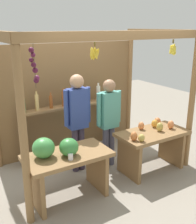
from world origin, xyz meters
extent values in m
plane|color=gray|center=(0.00, 0.00, 0.00)|extent=(12.00, 12.00, 0.00)
cylinder|color=olive|center=(-1.45, -0.86, 1.18)|extent=(0.10, 0.10, 2.36)
cylinder|color=olive|center=(1.45, -0.86, 1.18)|extent=(0.10, 0.10, 2.36)
cylinder|color=olive|center=(1.45, 0.86, 1.18)|extent=(0.10, 0.10, 2.36)
cube|color=olive|center=(0.00, -0.86, 2.30)|extent=(3.00, 0.12, 0.12)
cube|color=olive|center=(1.45, 0.00, 2.30)|extent=(0.12, 1.82, 0.12)
cube|color=brown|center=(0.00, 0.88, 1.06)|extent=(2.90, 0.04, 2.13)
cylinder|color=brown|center=(1.01, -0.74, 2.19)|extent=(0.02, 0.02, 0.06)
ellipsoid|color=yellow|center=(1.04, -0.74, 2.06)|extent=(0.04, 0.06, 0.15)
ellipsoid|color=yellow|center=(1.04, -0.72, 2.09)|extent=(0.07, 0.08, 0.16)
ellipsoid|color=yellow|center=(1.02, -0.70, 2.07)|extent=(0.09, 0.05, 0.16)
ellipsoid|color=yellow|center=(1.00, -0.72, 2.07)|extent=(0.09, 0.06, 0.16)
ellipsoid|color=yellow|center=(0.99, -0.73, 2.07)|extent=(0.06, 0.09, 0.16)
ellipsoid|color=yellow|center=(0.99, -0.75, 2.06)|extent=(0.06, 0.09, 0.16)
ellipsoid|color=yellow|center=(1.00, -0.77, 2.06)|extent=(0.06, 0.05, 0.16)
ellipsoid|color=yellow|center=(1.02, -0.78, 2.07)|extent=(0.08, 0.04, 0.15)
ellipsoid|color=yellow|center=(1.04, -0.76, 2.05)|extent=(0.05, 0.06, 0.16)
cylinder|color=brown|center=(-0.36, -0.68, 2.19)|extent=(0.02, 0.02, 0.06)
ellipsoid|color=gold|center=(-0.32, -0.67, 2.07)|extent=(0.04, 0.09, 0.15)
ellipsoid|color=gold|center=(-0.34, -0.65, 2.05)|extent=(0.07, 0.06, 0.15)
ellipsoid|color=gold|center=(-0.36, -0.63, 2.06)|extent=(0.09, 0.04, 0.15)
ellipsoid|color=gold|center=(-0.39, -0.64, 2.08)|extent=(0.07, 0.07, 0.15)
ellipsoid|color=gold|center=(-0.40, -0.68, 2.08)|extent=(0.04, 0.08, 0.15)
ellipsoid|color=gold|center=(-0.39, -0.70, 2.09)|extent=(0.07, 0.08, 0.15)
ellipsoid|color=gold|center=(-0.36, -0.70, 2.08)|extent=(0.06, 0.04, 0.15)
ellipsoid|color=gold|center=(-0.35, -0.69, 2.06)|extent=(0.07, 0.07, 0.15)
cylinder|color=#4C422D|center=(-1.15, -0.54, 1.95)|extent=(0.01, 0.01, 0.55)
sphere|color=#47142D|center=(-1.17, -0.54, 2.14)|extent=(0.07, 0.07, 0.07)
sphere|color=#511938|center=(-1.15, -0.53, 2.08)|extent=(0.06, 0.06, 0.06)
sphere|color=#47142D|center=(-1.17, -0.52, 2.02)|extent=(0.06, 0.06, 0.06)
sphere|color=#47142D|center=(-1.16, -0.55, 1.96)|extent=(0.07, 0.07, 0.07)
sphere|color=#47142D|center=(-1.14, -0.54, 1.90)|extent=(0.07, 0.07, 0.07)
sphere|color=#601E42|center=(-1.12, -0.52, 1.79)|extent=(0.07, 0.07, 0.07)
sphere|color=#47142D|center=(-1.13, -0.53, 1.76)|extent=(0.07, 0.07, 0.07)
cube|color=olive|center=(-0.80, -0.64, 0.68)|extent=(1.22, 0.64, 0.06)
cube|color=olive|center=(-1.28, -0.64, 0.32)|extent=(0.06, 0.58, 0.65)
cube|color=olive|center=(-0.31, -0.64, 0.32)|extent=(0.06, 0.58, 0.65)
ellipsoid|color=#38843D|center=(-0.79, -0.70, 0.83)|extent=(0.36, 0.36, 0.25)
ellipsoid|color=#429347|center=(-1.11, -0.57, 0.85)|extent=(0.40, 0.40, 0.28)
cylinder|color=white|center=(-0.83, -0.82, 0.75)|extent=(0.07, 0.07, 0.09)
cube|color=olive|center=(0.80, -0.64, 0.68)|extent=(1.22, 0.64, 0.06)
cube|color=olive|center=(0.31, -0.64, 0.32)|extent=(0.06, 0.58, 0.65)
cube|color=olive|center=(1.28, -0.64, 0.32)|extent=(0.06, 0.58, 0.65)
ellipsoid|color=#E07F47|center=(1.16, -0.70, 0.78)|extent=(0.13, 0.13, 0.15)
ellipsoid|color=#CC7038|center=(1.08, -0.45, 0.78)|extent=(0.15, 0.15, 0.15)
ellipsoid|color=#B79E47|center=(0.91, -0.69, 0.78)|extent=(0.15, 0.15, 0.16)
ellipsoid|color=gold|center=(0.97, -0.50, 0.78)|extent=(0.12, 0.12, 0.14)
ellipsoid|color=#B79E47|center=(0.37, -0.86, 0.77)|extent=(0.14, 0.14, 0.12)
ellipsoid|color=#CC7038|center=(0.29, -0.77, 0.78)|extent=(0.15, 0.15, 0.15)
ellipsoid|color=#E07F47|center=(0.70, -0.46, 0.78)|extent=(0.13, 0.13, 0.14)
cube|color=olive|center=(-1.06, 0.64, 0.50)|extent=(0.05, 0.20, 1.00)
cube|color=olive|center=(0.82, 0.64, 0.50)|extent=(0.05, 0.20, 1.00)
cube|color=olive|center=(-0.12, 0.64, 0.98)|extent=(1.88, 0.22, 0.04)
cylinder|color=#338C4C|center=(-1.00, 0.64, 1.12)|extent=(0.07, 0.07, 0.24)
cylinder|color=#338C4C|center=(-1.00, 0.64, 1.27)|extent=(0.03, 0.03, 0.06)
cylinder|color=#D8B266|center=(-0.75, 0.64, 1.14)|extent=(0.07, 0.07, 0.28)
cylinder|color=#D8B266|center=(-0.75, 0.64, 1.31)|extent=(0.03, 0.03, 0.06)
cylinder|color=#994C1E|center=(-0.49, 0.64, 1.11)|extent=(0.06, 0.06, 0.23)
cylinder|color=#994C1E|center=(-0.49, 0.64, 1.26)|extent=(0.03, 0.03, 0.06)
cylinder|color=#994C1E|center=(-0.25, 0.64, 1.14)|extent=(0.06, 0.06, 0.27)
cylinder|color=#994C1E|center=(-0.25, 0.64, 1.30)|extent=(0.03, 0.03, 0.06)
cylinder|color=gold|center=(0.01, 0.64, 1.11)|extent=(0.08, 0.08, 0.23)
cylinder|color=gold|center=(0.01, 0.64, 1.26)|extent=(0.03, 0.03, 0.06)
cylinder|color=#D8B266|center=(0.26, 0.64, 1.13)|extent=(0.08, 0.08, 0.26)
cylinder|color=#D8B266|center=(0.26, 0.64, 1.29)|extent=(0.03, 0.03, 0.06)
cylinder|color=silver|center=(0.51, 0.64, 1.15)|extent=(0.08, 0.08, 0.29)
cylinder|color=silver|center=(0.51, 0.64, 1.32)|extent=(0.03, 0.03, 0.06)
cylinder|color=#338C4C|center=(0.76, 0.64, 1.13)|extent=(0.06, 0.06, 0.26)
cylinder|color=#338C4C|center=(0.76, 0.64, 1.29)|extent=(0.03, 0.03, 0.06)
cylinder|color=#382F41|center=(-0.35, 0.00, 0.40)|extent=(0.11, 0.11, 0.79)
cylinder|color=#382F41|center=(-0.23, 0.00, 0.40)|extent=(0.11, 0.11, 0.79)
cube|color=#2D428C|center=(-0.29, 0.00, 1.13)|extent=(0.32, 0.19, 0.67)
cylinder|color=#2D428C|center=(-0.49, 0.00, 1.16)|extent=(0.08, 0.08, 0.60)
cylinder|color=#2D428C|center=(-0.09, 0.00, 1.16)|extent=(0.08, 0.08, 0.60)
sphere|color=tan|center=(-0.29, 0.00, 1.58)|extent=(0.23, 0.23, 0.23)
cylinder|color=#4B4A5F|center=(0.18, -0.13, 0.37)|extent=(0.11, 0.11, 0.74)
cylinder|color=#4B4A5F|center=(0.30, -0.13, 0.37)|extent=(0.11, 0.11, 0.74)
cube|color=teal|center=(0.24, -0.13, 1.05)|extent=(0.32, 0.19, 0.62)
cylinder|color=teal|center=(0.04, -0.13, 1.08)|extent=(0.08, 0.08, 0.56)
cylinder|color=teal|center=(0.44, -0.13, 1.08)|extent=(0.08, 0.08, 0.56)
sphere|color=#997051|center=(0.24, -0.13, 1.47)|extent=(0.21, 0.21, 0.21)
camera|label=1|loc=(-2.25, -3.83, 2.42)|focal=43.86mm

